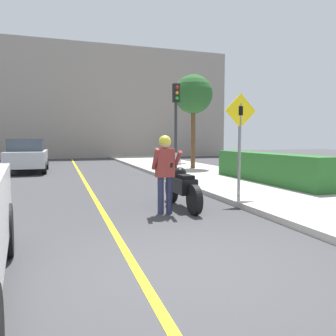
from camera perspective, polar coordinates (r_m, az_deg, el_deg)
The scene contains 12 objects.
ground_plane at distance 4.47m, azimuth 2.74°, elevation -17.01°, with size 80.00×80.00×0.00m, color #38383A.
sidewalk_curb at distance 10.19m, azimuth 20.20°, elevation -4.32°, with size 4.40×44.00×0.14m.
road_center_line at distance 10.04m, azimuth -12.96°, elevation -4.65°, with size 0.12×36.00×0.01m.
building_backdrop at distance 30.08m, azimuth -15.60°, elevation 11.16°, with size 28.00×1.20×9.92m.
motorcycle at distance 7.99m, azimuth 2.42°, elevation -3.28°, with size 0.62×2.22×1.32m.
person_biker at distance 7.28m, azimuth -0.52°, elevation 0.40°, with size 0.59×0.48×1.76m.
crossing_sign at distance 8.94m, azimuth 12.41°, elevation 5.64°, with size 0.91×0.08×2.74m.
traffic_light at distance 13.84m, azimuth 1.40°, elevation 9.68°, with size 0.26×0.30×3.82m.
hedge_row at distance 12.34m, azimuth 16.89°, elevation 0.10°, with size 0.90×5.84×1.03m.
street_tree at distance 17.62m, azimuth 4.43°, elevation 12.53°, with size 2.02×2.02×4.89m.
parked_car_silver at distance 17.98m, azimuth -23.29°, elevation 2.04°, with size 1.88×4.20×1.68m.
parked_car_black at distance 23.76m, azimuth -23.48°, elevation 2.68°, with size 1.88×4.20×1.68m.
Camera 1 is at (-1.49, -3.86, 1.68)m, focal length 35.00 mm.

